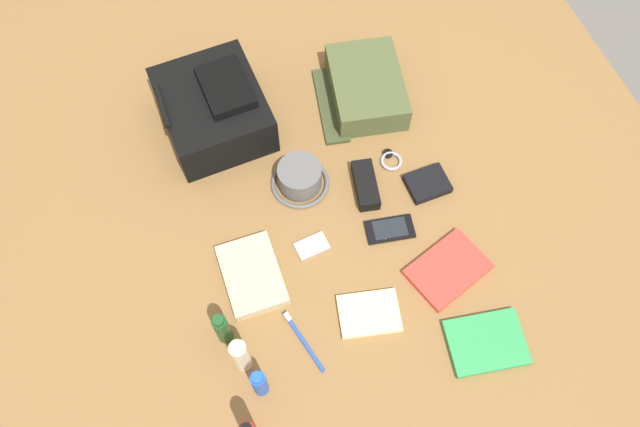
{
  "coord_description": "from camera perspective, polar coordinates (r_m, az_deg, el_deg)",
  "views": [
    {
      "loc": [
        -0.69,
        0.25,
        1.54
      ],
      "look_at": [
        0.0,
        0.0,
        0.04
      ],
      "focal_mm": 35.72,
      "sensor_mm": 36.0,
      "label": 1
    }
  ],
  "objects": [
    {
      "name": "ground_plane",
      "position": [
        1.71,
        -0.0,
        -0.76
      ],
      "size": [
        2.64,
        2.02,
        0.02
      ],
      "primitive_type": "cube",
      "color": "brown",
      "rests_on": "ground"
    },
    {
      "name": "backpack",
      "position": [
        1.82,
        -9.48,
        9.23
      ],
      "size": [
        0.33,
        0.29,
        0.17
      ],
      "color": "black",
      "rests_on": "ground_plane"
    },
    {
      "name": "toiletry_pouch",
      "position": [
        1.88,
        4.04,
        11.17
      ],
      "size": [
        0.31,
        0.29,
        0.09
      ],
      "color": "#47512D",
      "rests_on": "ground_plane"
    },
    {
      "name": "bucket_hat",
      "position": [
        1.72,
        -1.83,
        3.22
      ],
      "size": [
        0.16,
        0.16,
        0.08
      ],
      "color": "#595959",
      "rests_on": "ground_plane"
    },
    {
      "name": "deodorant_spray",
      "position": [
        1.51,
        -5.45,
        -14.89
      ],
      "size": [
        0.04,
        0.04,
        0.13
      ],
      "color": "blue",
      "rests_on": "ground_plane"
    },
    {
      "name": "lotion_bottle",
      "position": [
        1.51,
        -7.12,
        -12.51
      ],
      "size": [
        0.04,
        0.04,
        0.16
      ],
      "color": "beige",
      "rests_on": "ground_plane"
    },
    {
      "name": "shampoo_bottle",
      "position": [
        1.54,
        -8.75,
        -10.16
      ],
      "size": [
        0.04,
        0.04,
        0.14
      ],
      "color": "#19471E",
      "rests_on": "ground_plane"
    },
    {
      "name": "paperback_novel",
      "position": [
        1.63,
        14.65,
        -11.13
      ],
      "size": [
        0.17,
        0.21,
        0.02
      ],
      "color": "#2D934C",
      "rests_on": "ground_plane"
    },
    {
      "name": "travel_guidebook",
      "position": [
        1.67,
        11.39,
        -4.94
      ],
      "size": [
        0.19,
        0.23,
        0.02
      ],
      "color": "red",
      "rests_on": "ground_plane"
    },
    {
      "name": "cell_phone",
      "position": [
        1.69,
        6.27,
        -1.41
      ],
      "size": [
        0.09,
        0.14,
        0.01
      ],
      "color": "black",
      "rests_on": "ground_plane"
    },
    {
      "name": "media_player",
      "position": [
        1.66,
        -0.72,
        -2.93
      ],
      "size": [
        0.06,
        0.09,
        0.01
      ],
      "color": "#B7B7BC",
      "rests_on": "ground_plane"
    },
    {
      "name": "wristwatch",
      "position": [
        1.79,
        6.36,
        4.79
      ],
      "size": [
        0.07,
        0.06,
        0.01
      ],
      "color": "#99999E",
      "rests_on": "ground_plane"
    },
    {
      "name": "toothbrush",
      "position": [
        1.58,
        -1.68,
        -11.1
      ],
      "size": [
        0.17,
        0.05,
        0.02
      ],
      "color": "blue",
      "rests_on": "ground_plane"
    },
    {
      "name": "wallet",
      "position": [
        1.76,
        9.58,
        2.7
      ],
      "size": [
        0.09,
        0.11,
        0.02
      ],
      "primitive_type": "cube",
      "rotation": [
        0.0,
        0.0,
        0.03
      ],
      "color": "black",
      "rests_on": "ground_plane"
    },
    {
      "name": "notepad",
      "position": [
        1.6,
        4.42,
        -8.93
      ],
      "size": [
        0.14,
        0.17,
        0.02
      ],
      "primitive_type": "cube",
      "rotation": [
        0.0,
        0.0,
        -0.21
      ],
      "color": "beige",
      "rests_on": "ground_plane"
    },
    {
      "name": "folded_towel",
      "position": [
        1.63,
        -6.11,
        -5.53
      ],
      "size": [
        0.2,
        0.14,
        0.04
      ],
      "primitive_type": "cube",
      "rotation": [
        0.0,
        0.0,
        -0.01
      ],
      "color": "#C6B289",
      "rests_on": "ground_plane"
    },
    {
      "name": "sunglasses_case",
      "position": [
        1.73,
        4.11,
        2.55
      ],
      "size": [
        0.15,
        0.08,
        0.04
      ],
      "primitive_type": "cube",
      "rotation": [
        0.0,
        0.0,
        -0.19
      ],
      "color": "black",
      "rests_on": "ground_plane"
    }
  ]
}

